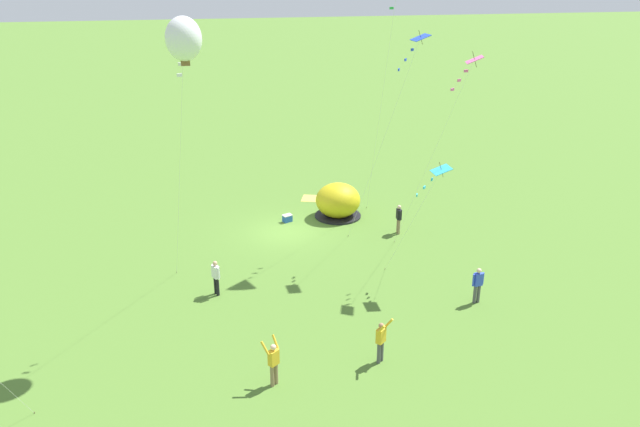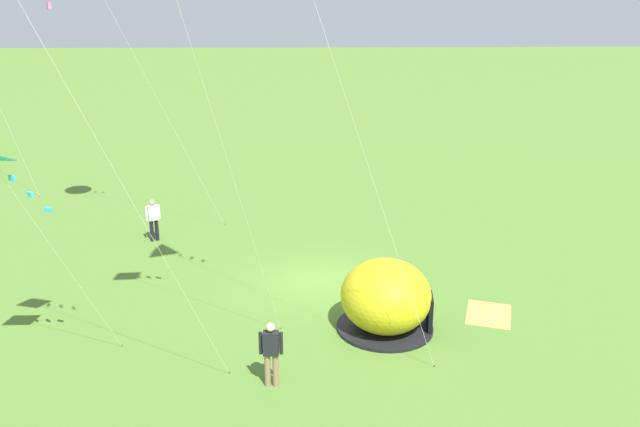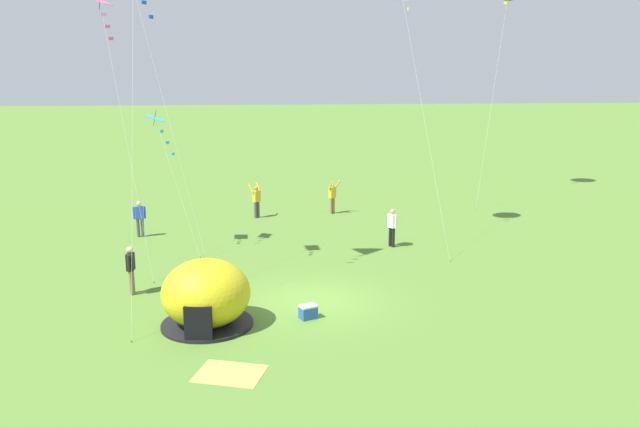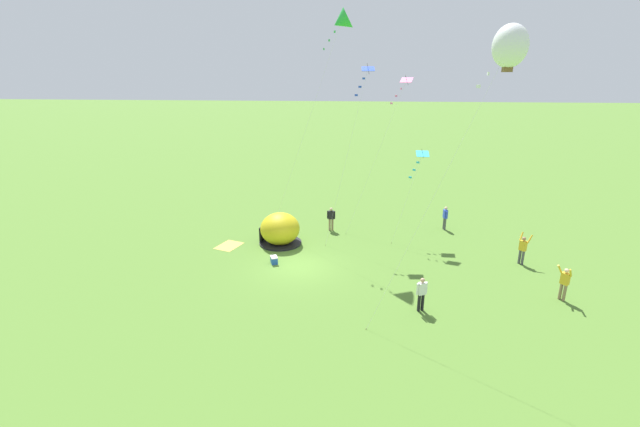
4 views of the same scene
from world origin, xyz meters
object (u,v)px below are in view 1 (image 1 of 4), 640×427
Objects in this scene: person_with_toddler at (216,276)px; person_strolling at (478,283)px; person_flying_kite at (273,361)px; kite_blue at (416,47)px; cooler_box at (287,218)px; person_far_back at (399,218)px; person_center_field at (381,340)px; kite_cyan at (437,175)px; kite_white at (184,39)px; kite_pink at (469,69)px; popup_tent at (338,201)px.

person_strolling is at bearing 164.62° from person_with_toddler.
kite_blue reaches higher than person_flying_kite.
cooler_box is 0.37× the size of person_strolling.
person_with_toddler is at bearing 25.52° from person_far_back.
person_center_field is 14.21m from kite_blue.
person_flying_kite is at bearing 7.41° from person_center_field.
person_with_toddler is 0.15× the size of kite_blue.
kite_blue is (-4.28, -9.52, 9.64)m from person_center_field.
person_center_field is 12.53m from person_far_back.
person_flying_kite is 0.17× the size of kite_blue.
kite_blue is (-0.05, -3.79, 5.16)m from kite_cyan.
person_center_field is 0.17× the size of kite_blue.
person_with_toddler is at bearing -76.85° from person_flying_kite.
cooler_box is 0.06× the size of kite_blue.
person_flying_kite is 16.32m from kite_blue.
kite_pink is (-12.41, -2.75, -1.87)m from kite_white.
kite_pink is (-1.29, 4.66, 8.97)m from person_far_back.
kite_white is at bearing -33.15° from person_center_field.
person_flying_kite reaches higher than person_far_back.
person_strolling is 1.00× the size of person_with_toddler.
kite_white reaches higher than cooler_box.
person_flying_kite is (-1.68, 7.18, 0.03)m from person_with_toddler.
cooler_box is 16.43m from kite_white.
kite_cyan is at bearing 86.13° from person_far_back.
person_center_field reaches higher than cooler_box.
person_center_field is 0.15× the size of kite_white.
person_center_field is (-5.89, 6.63, 0.03)m from person_with_toddler.
kite_white reaches higher than person_with_toddler.
kite_blue is at bearing -114.18° from person_center_field.
kite_cyan reaches higher than person_far_back.
kite_white is 12.84m from kite_pink.
kite_pink reaches higher than person_flying_kite.
kite_white is at bearing 12.48° from kite_pink.
person_center_field is 0.18× the size of kite_pink.
kite_blue reaches higher than person_center_field.
kite_white is 12.05m from kite_blue.
person_strolling is at bearing -148.18° from person_center_field.
kite_cyan is (-10.71, -1.49, -6.33)m from kite_white.
cooler_box is 0.05× the size of kite_white.
person_strolling is 11.48m from kite_blue.
person_center_field is 4.25m from person_flying_kite.
person_far_back is at bearing -99.21° from kite_blue.
person_with_toddler reaches higher than cooler_box.
person_with_toddler is at bearing -5.13° from kite_cyan.
kite_blue is 3.10m from kite_pink.
person_center_field is (1.85, 14.86, 0.00)m from popup_tent.
popup_tent is 16.56m from person_flying_kite.
person_strolling is 0.15× the size of kite_blue.
person_far_back is 0.28× the size of kite_cyan.
person_flying_kite is 15.47m from kite_pink.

